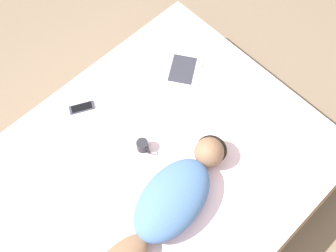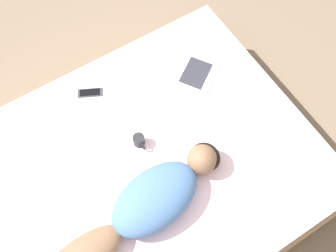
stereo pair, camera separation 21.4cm
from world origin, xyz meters
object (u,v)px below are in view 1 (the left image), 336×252
person (160,215)px  cell_phone (82,108)px  coffee_mug (143,146)px  open_magazine (165,66)px

person → cell_phone: size_ratio=7.56×
coffee_mug → person: bearing=-29.3°
person → cell_phone: person is taller
cell_phone → coffee_mug: bearing=38.1°
person → coffee_mug: person is taller
person → coffee_mug: bearing=142.4°
person → cell_phone: bearing=163.7°
cell_phone → person: bearing=19.0°
open_magazine → cell_phone: bearing=-137.1°
open_magazine → cell_phone: (-0.14, -0.60, 0.00)m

